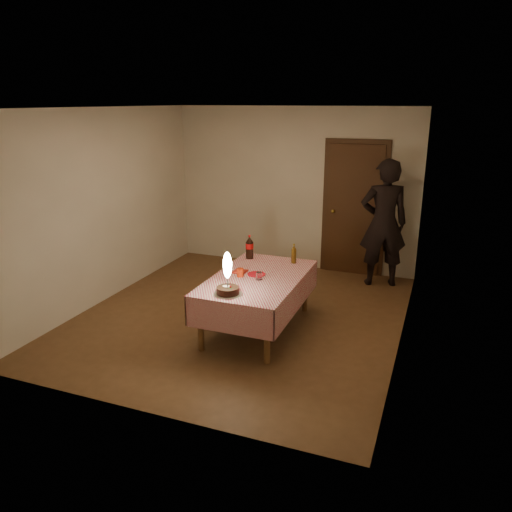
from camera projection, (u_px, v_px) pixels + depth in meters
name	position (u px, v px, depth m)	size (l,w,h in m)	color
ground	(241.00, 316.00, 6.49)	(4.00, 4.50, 0.01)	brown
room_shell	(245.00, 189.00, 6.05)	(4.04, 4.54, 2.62)	beige
dining_table	(258.00, 284.00, 5.95)	(1.02, 1.72, 0.68)	brown
birthday_cake	(228.00, 282.00, 5.35)	(0.31, 0.31, 0.47)	white
red_plate	(256.00, 274.00, 5.99)	(0.22, 0.22, 0.01)	red
red_cup	(240.00, 273.00, 5.91)	(0.08, 0.08, 0.10)	red
clear_cup	(259.00, 276.00, 5.81)	(0.07, 0.07, 0.09)	silver
napkin_stack	(240.00, 271.00, 6.07)	(0.15, 0.15, 0.02)	#AD2113
cola_bottle	(250.00, 247.00, 6.56)	(0.10, 0.10, 0.32)	black
amber_bottle_right	(294.00, 254.00, 6.38)	(0.06, 0.06, 0.26)	#53350E
photographer	(384.00, 223.00, 7.34)	(0.80, 0.64, 1.90)	black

